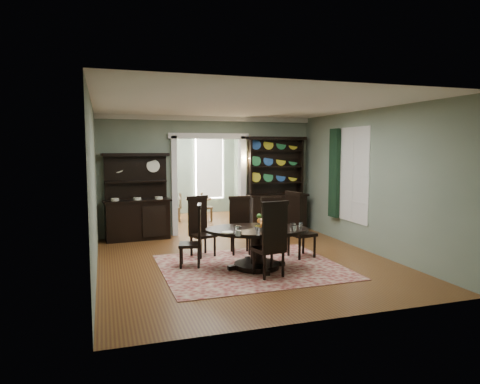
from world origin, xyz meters
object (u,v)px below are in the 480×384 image
object	(u,v)px
welsh_dresser	(276,197)
parlor_table	(199,207)
sideboard	(137,209)
dining_table	(257,241)

from	to	relation	value
welsh_dresser	parlor_table	bearing A→B (deg)	132.40
sideboard	welsh_dresser	distance (m)	3.61
welsh_dresser	parlor_table	world-z (taller)	welsh_dresser
welsh_dresser	parlor_table	size ratio (longest dim) A/B	3.25
dining_table	sideboard	distance (m)	3.77
parlor_table	welsh_dresser	bearing A→B (deg)	-49.46
parlor_table	sideboard	bearing A→B (deg)	-135.09
welsh_dresser	sideboard	bearing A→B (deg)	-178.59
sideboard	welsh_dresser	size ratio (longest dim) A/B	0.83
sideboard	parlor_table	size ratio (longest dim) A/B	2.71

